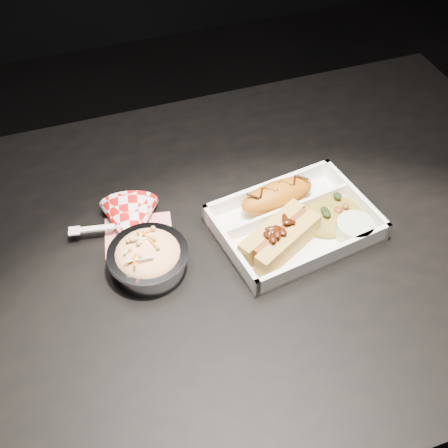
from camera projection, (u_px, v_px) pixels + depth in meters
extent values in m
cube|color=black|center=(232.00, 429.00, 1.49)|extent=(4.00, 4.00, 0.05)
cube|color=black|center=(238.00, 244.00, 0.93)|extent=(1.20, 0.80, 0.03)
cylinder|color=black|center=(378.00, 192.00, 1.55)|extent=(0.05, 0.05, 0.72)
cube|color=white|center=(294.00, 229.00, 0.93)|extent=(0.27, 0.21, 0.01)
cube|color=white|center=(268.00, 191.00, 0.97)|extent=(0.25, 0.04, 0.04)
cube|color=white|center=(325.00, 259.00, 0.87)|extent=(0.25, 0.04, 0.04)
cube|color=white|center=(230.00, 249.00, 0.88)|extent=(0.03, 0.18, 0.04)
cube|color=white|center=(355.00, 199.00, 0.96)|extent=(0.03, 0.18, 0.04)
cube|color=white|center=(287.00, 214.00, 0.94)|extent=(0.23, 0.04, 0.03)
ellipsoid|color=#B76112|center=(277.00, 196.00, 0.94)|extent=(0.14, 0.07, 0.05)
cube|color=gold|center=(288.00, 244.00, 0.88)|extent=(0.13, 0.09, 0.04)
cube|color=gold|center=(271.00, 233.00, 0.89)|extent=(0.13, 0.09, 0.04)
cylinder|color=brown|center=(280.00, 235.00, 0.88)|extent=(0.12, 0.08, 0.03)
ellipsoid|color=olive|center=(331.00, 212.00, 0.93)|extent=(0.13, 0.11, 0.03)
cylinder|color=beige|center=(354.00, 230.00, 0.90)|extent=(0.06, 0.06, 0.03)
cylinder|color=silver|center=(149.00, 261.00, 0.87)|extent=(0.11, 0.11, 0.04)
cylinder|color=silver|center=(148.00, 254.00, 0.85)|extent=(0.12, 0.12, 0.01)
ellipsoid|color=beige|center=(148.00, 254.00, 0.85)|extent=(0.10, 0.10, 0.04)
cube|color=red|center=(139.00, 235.00, 0.92)|extent=(0.12, 0.11, 0.00)
cone|color=red|center=(130.00, 226.00, 0.92)|extent=(0.12, 0.13, 0.10)
cube|color=white|center=(96.00, 229.00, 0.91)|extent=(0.06, 0.02, 0.00)
cube|color=white|center=(74.00, 231.00, 0.90)|extent=(0.02, 0.02, 0.00)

